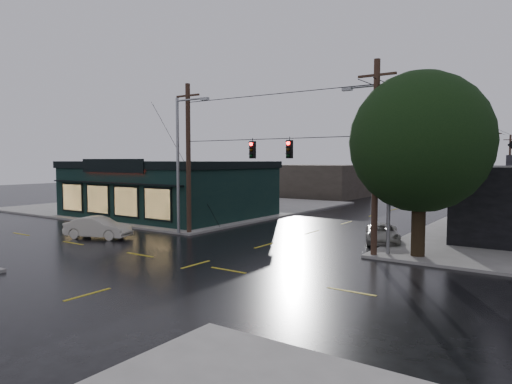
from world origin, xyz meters
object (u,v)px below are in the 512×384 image
Objects in this scene: utility_pole_ne at (374,257)px; sedan_cream at (98,227)px; suv_silver at (382,234)px; utility_pole_nw at (189,234)px; corner_tree at (420,142)px.

utility_pole_ne is 2.38× the size of sedan_cream.
suv_silver is (15.71, 8.83, -0.12)m from sedan_cream.
sedan_cream is at bearing -129.69° from utility_pole_nw.
sedan_cream is at bearing -164.89° from utility_pole_ne.
utility_pole_nw is 2.38× the size of sedan_cream.
utility_pole_nw reaches higher than sedan_cream.
corner_tree is 2.20× the size of sedan_cream.
corner_tree is 6.34m from utility_pole_ne.
utility_pole_ne is 17.37m from sedan_cream.
sedan_cream is (-16.75, -4.52, 0.70)m from utility_pole_ne.
corner_tree is 20.21m from sedan_cream.
corner_tree is at bearing -94.48° from sedan_cream.
utility_pole_ne is at bearing 0.00° from utility_pole_nw.
sedan_cream is (-18.72, -5.52, -5.25)m from corner_tree.
corner_tree is at bearing -69.64° from suv_silver.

